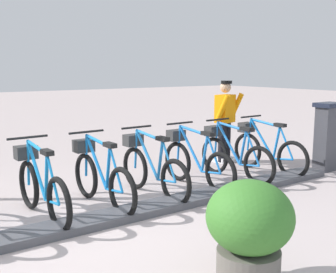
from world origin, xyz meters
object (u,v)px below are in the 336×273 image
(bike_docked_0, at_px, (266,149))
(bike_docked_5, at_px, (40,185))
(bike_docked_4, at_px, (100,176))
(planter_bush, at_px, (249,229))
(payment_kiosk, at_px, (327,135))
(worker_near_rack, at_px, (225,118))
(bike_docked_1, at_px, (233,154))
(bike_docked_3, at_px, (151,168))
(bike_docked_2, at_px, (195,161))

(bike_docked_0, xyz_separation_m, bike_docked_5, (0.00, 4.21, 0.00))
(bike_docked_0, height_order, bike_docked_5, same)
(bike_docked_4, bearing_deg, planter_bush, -178.21)
(payment_kiosk, height_order, worker_near_rack, worker_near_rack)
(bike_docked_1, xyz_separation_m, bike_docked_3, (0.00, 1.68, 0.00))
(bike_docked_2, xyz_separation_m, planter_bush, (-2.76, 1.60, 0.11))
(bike_docked_1, distance_m, worker_near_rack, 1.38)
(bike_docked_5, xyz_separation_m, worker_near_rack, (1.04, -4.14, 0.48))
(bike_docked_1, xyz_separation_m, bike_docked_5, (0.00, 3.37, 0.00))
(bike_docked_3, bearing_deg, worker_near_rack, -66.98)
(bike_docked_2, xyz_separation_m, worker_near_rack, (1.04, -1.61, 0.48))
(bike_docked_5, distance_m, planter_bush, 2.91)
(bike_docked_1, xyz_separation_m, planter_bush, (-2.76, 2.44, 0.11))
(bike_docked_0, bearing_deg, planter_bush, 130.03)
(bike_docked_3, bearing_deg, payment_kiosk, -99.17)
(bike_docked_3, distance_m, bike_docked_5, 1.68)
(bike_docked_0, distance_m, bike_docked_2, 1.68)
(payment_kiosk, xyz_separation_m, bike_docked_4, (0.57, 4.38, -0.24))
(payment_kiosk, height_order, bike_docked_3, payment_kiosk)
(worker_near_rack, bearing_deg, bike_docked_2, 122.89)
(bike_docked_0, height_order, bike_docked_1, same)
(bike_docked_5, bearing_deg, bike_docked_2, -90.00)
(bike_docked_1, bearing_deg, payment_kiosk, -107.10)
(payment_kiosk, distance_m, bike_docked_3, 3.60)
(payment_kiosk, height_order, planter_bush, payment_kiosk)
(bike_docked_4, bearing_deg, bike_docked_2, -90.00)
(payment_kiosk, height_order, bike_docked_0, payment_kiosk)
(bike_docked_2, relative_size, bike_docked_4, 1.00)
(bike_docked_3, relative_size, bike_docked_5, 1.00)
(bike_docked_4, distance_m, worker_near_rack, 3.49)
(worker_near_rack, bearing_deg, planter_bush, 139.80)
(payment_kiosk, bearing_deg, bike_docked_5, 83.76)
(bike_docked_1, height_order, bike_docked_3, same)
(bike_docked_2, distance_m, worker_near_rack, 1.98)
(planter_bush, bearing_deg, bike_docked_2, -30.10)
(bike_docked_2, xyz_separation_m, bike_docked_4, (0.00, 1.68, 0.00))
(payment_kiosk, bearing_deg, planter_bush, 116.93)
(bike_docked_2, relative_size, planter_bush, 1.77)
(bike_docked_2, bearing_deg, worker_near_rack, -57.11)
(payment_kiosk, relative_size, worker_near_rack, 0.77)
(bike_docked_2, bearing_deg, bike_docked_3, 90.00)
(bike_docked_4, distance_m, bike_docked_5, 0.84)
(worker_near_rack, bearing_deg, bike_docked_4, 107.56)
(bike_docked_4, bearing_deg, worker_near_rack, -72.44)
(payment_kiosk, bearing_deg, bike_docked_0, 60.67)
(payment_kiosk, distance_m, bike_docked_4, 4.43)
(bike_docked_3, height_order, bike_docked_4, same)
(payment_kiosk, bearing_deg, bike_docked_1, 72.90)
(bike_docked_2, xyz_separation_m, bike_docked_5, (0.00, 2.52, 0.00))
(bike_docked_4, xyz_separation_m, planter_bush, (-2.76, -0.09, 0.11))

